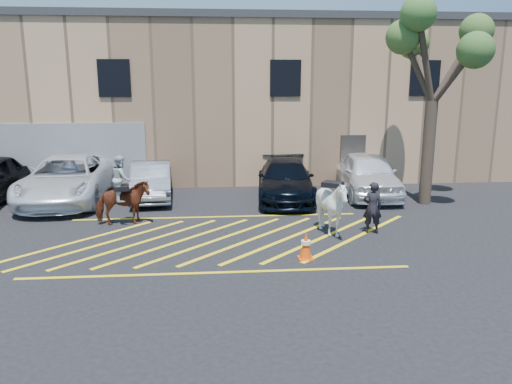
{
  "coord_description": "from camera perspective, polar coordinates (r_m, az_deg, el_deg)",
  "views": [
    {
      "loc": [
        -0.03,
        -14.15,
        4.58
      ],
      "look_at": [
        1.19,
        0.2,
        1.3
      ],
      "focal_mm": 35.0,
      "sensor_mm": 36.0,
      "label": 1
    }
  ],
  "objects": [
    {
      "name": "handler",
      "position": [
        15.41,
        13.16,
        -1.74
      ],
      "size": [
        0.62,
        0.44,
        1.59
      ],
      "primitive_type": "imported",
      "rotation": [
        0.0,
        0.0,
        3.03
      ],
      "color": "black",
      "rests_on": "ground"
    },
    {
      "name": "car_blue_suv",
      "position": [
        19.36,
        3.38,
        1.39
      ],
      "size": [
        2.59,
        5.34,
        1.5
      ],
      "primitive_type": "imported",
      "rotation": [
        0.0,
        0.0,
        -0.1
      ],
      "color": "black",
      "rests_on": "ground"
    },
    {
      "name": "mounted_bay",
      "position": [
        16.4,
        -15.03,
        -0.56
      ],
      "size": [
        1.81,
        1.07,
        2.24
      ],
      "color": "brown",
      "rests_on": "ground"
    },
    {
      "name": "traffic_cone",
      "position": [
        13.06,
        5.72,
        -6.06
      ],
      "size": [
        0.39,
        0.39,
        0.73
      ],
      "color": "#FF490A",
      "rests_on": "ground"
    },
    {
      "name": "car_silver_sedan",
      "position": [
        19.82,
        -11.88,
        1.28
      ],
      "size": [
        1.85,
        4.39,
        1.41
      ],
      "primitive_type": "imported",
      "rotation": [
        0.0,
        0.0,
        0.09
      ],
      "color": "gray",
      "rests_on": "ground"
    },
    {
      "name": "ground",
      "position": [
        14.87,
        -4.54,
        -5.15
      ],
      "size": [
        90.0,
        90.0,
        0.0
      ],
      "primitive_type": "plane",
      "color": "black",
      "rests_on": "ground"
    },
    {
      "name": "hatching_zone",
      "position": [
        14.58,
        -4.53,
        -5.49
      ],
      "size": [
        12.6,
        5.12,
        0.01
      ],
      "color": "yellow",
      "rests_on": "ground"
    },
    {
      "name": "car_white_pickup",
      "position": [
        20.24,
        -20.81,
        1.38
      ],
      "size": [
        3.07,
        6.26,
        1.71
      ],
      "primitive_type": "imported",
      "rotation": [
        0.0,
        0.0,
        0.04
      ],
      "color": "white",
      "rests_on": "ground"
    },
    {
      "name": "tree",
      "position": [
        19.29,
        19.87,
        15.4
      ],
      "size": [
        3.99,
        4.37,
        7.31
      ],
      "color": "#48362B",
      "rests_on": "ground"
    },
    {
      "name": "car_white_suv",
      "position": [
        20.42,
        12.68,
        2.0
      ],
      "size": [
        2.47,
        5.17,
        1.71
      ],
      "primitive_type": "imported",
      "rotation": [
        0.0,
        0.0,
        -0.09
      ],
      "color": "white",
      "rests_on": "ground"
    },
    {
      "name": "saddled_white",
      "position": [
        14.98,
        8.67,
        -1.63
      ],
      "size": [
        2.04,
        2.09,
        1.74
      ],
      "color": "silver",
      "rests_on": "ground"
    },
    {
      "name": "warehouse",
      "position": [
        26.16,
        -4.91,
        10.74
      ],
      "size": [
        32.42,
        10.2,
        7.3
      ],
      "color": "tan",
      "rests_on": "ground"
    }
  ]
}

